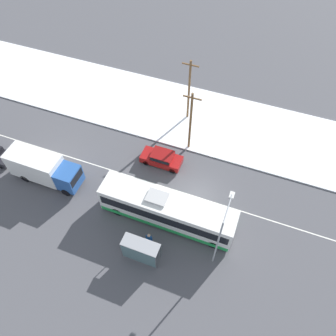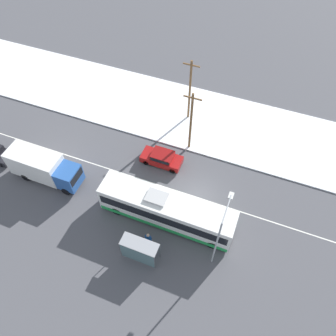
% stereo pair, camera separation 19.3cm
% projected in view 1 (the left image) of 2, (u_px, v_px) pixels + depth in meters
% --- Properties ---
extents(ground_plane, '(120.00, 120.00, 0.00)m').
position_uv_depth(ground_plane, '(196.00, 197.00, 31.59)').
color(ground_plane, '#4C4C51').
extents(snow_lot, '(80.00, 10.15, 0.12)m').
position_uv_depth(snow_lot, '(224.00, 125.00, 37.42)').
color(snow_lot, white).
rests_on(snow_lot, ground_plane).
extents(lane_marking_center, '(60.00, 0.12, 0.00)m').
position_uv_depth(lane_marking_center, '(196.00, 197.00, 31.59)').
color(lane_marking_center, silver).
rests_on(lane_marking_center, ground_plane).
extents(city_bus, '(12.14, 2.57, 3.33)m').
position_uv_depth(city_bus, '(167.00, 210.00, 28.85)').
color(city_bus, white).
rests_on(city_bus, ground_plane).
extents(box_truck, '(7.22, 2.30, 3.18)m').
position_uv_depth(box_truck, '(43.00, 168.00, 31.54)').
color(box_truck, silver).
rests_on(box_truck, ground_plane).
extents(sedan_car, '(4.21, 1.80, 1.50)m').
position_uv_depth(sedan_car, '(162.00, 158.00, 33.49)').
color(sedan_car, maroon).
rests_on(sedan_car, ground_plane).
extents(pedestrian_at_stop, '(0.61, 0.27, 1.70)m').
position_uv_depth(pedestrian_at_stop, '(149.00, 238.00, 27.85)').
color(pedestrian_at_stop, '#23232D').
rests_on(pedestrian_at_stop, ground_plane).
extents(bus_shelter, '(3.12, 1.20, 2.40)m').
position_uv_depth(bus_shelter, '(140.00, 251.00, 26.48)').
color(bus_shelter, gray).
rests_on(bus_shelter, ground_plane).
extents(streetlamp, '(0.36, 2.86, 6.87)m').
position_uv_depth(streetlamp, '(221.00, 231.00, 24.55)').
color(streetlamp, '#9EA3A8').
rests_on(streetlamp, ground_plane).
extents(utility_pole_roadside, '(1.80, 0.24, 7.37)m').
position_uv_depth(utility_pole_roadside, '(191.00, 121.00, 32.39)').
color(utility_pole_roadside, brown).
rests_on(utility_pole_roadside, ground_plane).
extents(utility_pole_snowlot, '(1.80, 0.24, 7.63)m').
position_uv_depth(utility_pole_snowlot, '(189.00, 90.00, 35.10)').
color(utility_pole_snowlot, brown).
rests_on(utility_pole_snowlot, ground_plane).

